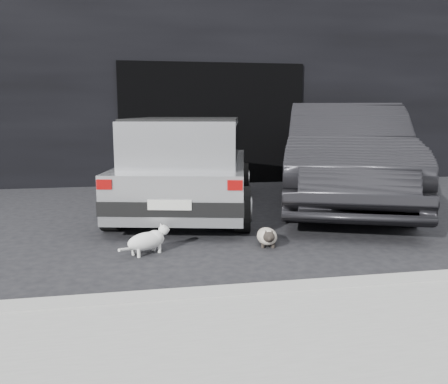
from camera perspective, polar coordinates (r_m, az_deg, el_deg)
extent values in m
plane|color=black|center=(6.47, -4.32, -4.42)|extent=(80.00, 80.00, 0.00)
cube|color=black|center=(12.39, -2.95, 13.96)|extent=(34.00, 4.00, 5.00)
cube|color=black|center=(10.37, -1.37, 8.17)|extent=(4.00, 0.10, 2.60)
cube|color=gray|center=(4.28, 13.49, -11.26)|extent=(18.00, 0.25, 0.12)
cube|color=gray|center=(3.33, 22.37, -18.20)|extent=(18.00, 2.20, 0.11)
cube|color=#B2B4B7|center=(7.64, -4.28, 1.57)|extent=(2.62, 4.26, 0.63)
cube|color=#B2B4B7|center=(7.38, -4.52, 6.19)|extent=(2.11, 2.93, 0.63)
cube|color=black|center=(7.38, -4.52, 6.19)|extent=(2.10, 2.83, 0.51)
cube|color=black|center=(5.79, -6.43, -2.00)|extent=(1.78, 0.56, 0.18)
cube|color=black|center=(9.54, -2.96, 2.64)|extent=(1.78, 0.56, 0.18)
cube|color=silver|center=(5.70, -6.57, -1.57)|extent=(0.52, 0.14, 0.12)
cube|color=#8C0707|center=(5.83, -14.23, 0.89)|extent=(0.19, 0.07, 0.12)
cube|color=#8C0707|center=(5.59, 1.34, 0.82)|extent=(0.19, 0.07, 0.12)
cube|color=black|center=(7.36, -4.56, 8.76)|extent=(2.05, 2.67, 0.03)
cylinder|color=black|center=(6.46, -13.35, -1.90)|extent=(0.36, 0.64, 0.61)
cylinder|color=slate|center=(6.50, -14.39, -1.88)|extent=(0.10, 0.33, 0.34)
cylinder|color=black|center=(6.22, 2.16, -2.08)|extent=(0.36, 0.64, 0.61)
cylinder|color=slate|center=(6.22, 3.29, -2.09)|extent=(0.10, 0.33, 0.34)
cylinder|color=black|center=(9.14, -8.66, 1.60)|extent=(0.36, 0.64, 0.61)
cylinder|color=slate|center=(9.17, -9.41, 1.60)|extent=(0.10, 0.33, 0.34)
cylinder|color=black|center=(8.98, 2.23, 1.55)|extent=(0.36, 0.64, 0.61)
cylinder|color=slate|center=(8.98, 3.01, 1.55)|extent=(0.10, 0.33, 0.34)
imported|color=black|center=(8.29, 14.32, 4.42)|extent=(3.55, 5.50, 1.71)
ellipsoid|color=beige|center=(5.69, 5.19, -5.31)|extent=(0.32, 0.51, 0.18)
ellipsoid|color=beige|center=(5.57, 5.30, -5.42)|extent=(0.24, 0.24, 0.17)
ellipsoid|color=black|center=(5.45, 5.43, -5.43)|extent=(0.15, 0.14, 0.12)
sphere|color=black|center=(5.40, 5.48, -5.64)|extent=(0.05, 0.05, 0.05)
cone|color=black|center=(5.45, 5.79, -4.81)|extent=(0.05, 0.06, 0.06)
cone|color=black|center=(5.44, 5.06, -4.82)|extent=(0.05, 0.06, 0.06)
cylinder|color=black|center=(5.58, 5.92, -6.41)|extent=(0.04, 0.04, 0.06)
cylinder|color=black|center=(5.57, 4.69, -6.42)|extent=(0.04, 0.04, 0.06)
cylinder|color=black|center=(5.85, 5.63, -5.64)|extent=(0.04, 0.04, 0.06)
cylinder|color=black|center=(5.84, 4.47, -5.66)|extent=(0.04, 0.04, 0.06)
cylinder|color=black|center=(5.95, 4.95, -4.96)|extent=(0.08, 0.26, 0.08)
ellipsoid|color=white|center=(5.37, -9.33, -5.86)|extent=(0.51, 0.43, 0.20)
ellipsoid|color=white|center=(5.42, -8.31, -5.45)|extent=(0.27, 0.27, 0.17)
ellipsoid|color=silver|center=(5.47, -7.28, -4.56)|extent=(0.16, 0.17, 0.12)
sphere|color=silver|center=(5.50, -6.83, -4.54)|extent=(0.05, 0.05, 0.05)
cone|color=silver|center=(5.48, -7.61, -3.97)|extent=(0.07, 0.06, 0.06)
cone|color=silver|center=(5.42, -7.21, -4.10)|extent=(0.07, 0.06, 0.06)
cylinder|color=silver|center=(5.51, -8.43, -6.39)|extent=(0.04, 0.04, 0.11)
cylinder|color=silver|center=(5.42, -7.77, -6.65)|extent=(0.04, 0.04, 0.11)
cylinder|color=silver|center=(5.37, -10.86, -6.87)|extent=(0.04, 0.04, 0.11)
cylinder|color=silver|center=(5.28, -10.22, -7.15)|extent=(0.04, 0.04, 0.11)
cylinder|color=silver|center=(5.26, -11.63, -6.76)|extent=(0.18, 0.22, 0.08)
ellipsoid|color=gray|center=(5.31, -9.98, -5.84)|extent=(0.21, 0.19, 0.08)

